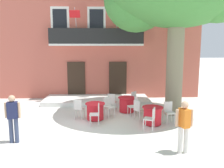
# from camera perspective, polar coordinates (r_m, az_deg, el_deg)

# --- Properties ---
(ground_plane) EXTENTS (120.00, 120.00, 0.00)m
(ground_plane) POSITION_cam_1_polar(r_m,az_deg,el_deg) (10.23, -5.45, -9.38)
(ground_plane) COLOR silver
(building_facade) EXTENTS (13.00, 5.09, 7.50)m
(building_facade) POSITION_cam_1_polar(r_m,az_deg,el_deg) (16.69, -3.51, 10.79)
(building_facade) COLOR #BC5B4C
(building_facade) RESTS_ON ground
(entrance_step_platform) EXTENTS (6.07, 2.28, 0.25)m
(entrance_step_platform) POSITION_cam_1_polar(r_m,az_deg,el_deg) (13.91, -3.71, -3.88)
(entrance_step_platform) COLOR silver
(entrance_step_platform) RESTS_ON ground
(cafe_table_near_tree) EXTENTS (0.86, 0.86, 0.76)m
(cafe_table_near_tree) POSITION_cam_1_polar(r_m,az_deg,el_deg) (10.52, -4.10, -6.60)
(cafe_table_near_tree) COLOR red
(cafe_table_near_tree) RESTS_ON ground
(cafe_chair_near_tree_0) EXTENTS (0.55, 0.55, 0.91)m
(cafe_chair_near_tree_0) POSITION_cam_1_polar(r_m,az_deg,el_deg) (10.93, -0.89, -5.24)
(cafe_chair_near_tree_0) COLOR silver
(cafe_chair_near_tree_0) RESTS_ON ground
(cafe_chair_near_tree_1) EXTENTS (0.50, 0.50, 0.91)m
(cafe_chair_near_tree_1) POSITION_cam_1_polar(r_m,az_deg,el_deg) (10.68, -8.07, -5.68)
(cafe_chair_near_tree_1) COLOR silver
(cafe_chair_near_tree_1) RESTS_ON ground
(cafe_chair_near_tree_2) EXTENTS (0.40, 0.40, 0.91)m
(cafe_chair_near_tree_2) POSITION_cam_1_polar(r_m,az_deg,el_deg) (9.76, -3.84, -7.01)
(cafe_chair_near_tree_2) COLOR silver
(cafe_chair_near_tree_2) RESTS_ON ground
(cafe_table_middle) EXTENTS (0.86, 0.86, 0.76)m
(cafe_table_middle) POSITION_cam_1_polar(r_m,az_deg,el_deg) (10.02, 9.79, -7.51)
(cafe_table_middle) COLOR red
(cafe_table_middle) RESTS_ON ground
(cafe_chair_middle_0) EXTENTS (0.52, 0.52, 0.91)m
(cafe_chair_middle_0) POSITION_cam_1_polar(r_m,az_deg,el_deg) (9.26, 9.43, -8.00)
(cafe_chair_middle_0) COLOR silver
(cafe_chair_middle_0) RESTS_ON ground
(cafe_chair_middle_1) EXTENTS (0.45, 0.45, 0.91)m
(cafe_chair_middle_1) POSITION_cam_1_polar(r_m,az_deg,el_deg) (10.33, 13.61, -6.35)
(cafe_chair_middle_1) COLOR silver
(cafe_chair_middle_1) RESTS_ON ground
(cafe_chair_middle_2) EXTENTS (0.56, 0.56, 0.91)m
(cafe_chair_middle_2) POSITION_cam_1_polar(r_m,az_deg,el_deg) (10.43, 6.47, -6.00)
(cafe_chair_middle_2) COLOR silver
(cafe_chair_middle_2) RESTS_ON ground
(cafe_table_front) EXTENTS (0.86, 0.86, 0.76)m
(cafe_table_front) POSITION_cam_1_polar(r_m,az_deg,el_deg) (11.74, 3.62, -4.95)
(cafe_table_front) COLOR red
(cafe_table_front) RESTS_ON ground
(cafe_chair_front_0) EXTENTS (0.57, 0.57, 0.91)m
(cafe_chair_front_0) POSITION_cam_1_polar(r_m,az_deg,el_deg) (12.31, 5.67, -3.66)
(cafe_chair_front_0) COLOR silver
(cafe_chair_front_0) RESTS_ON ground
(cafe_chair_front_1) EXTENTS (0.51, 0.51, 0.91)m
(cafe_chair_front_1) POSITION_cam_1_polar(r_m,az_deg,el_deg) (11.83, 0.01, -4.14)
(cafe_chair_front_1) COLOR silver
(cafe_chair_front_1) RESTS_ON ground
(cafe_chair_front_2) EXTENTS (0.49, 0.49, 0.91)m
(cafe_chair_front_2) POSITION_cam_1_polar(r_m,az_deg,el_deg) (11.06, 5.39, -5.12)
(cafe_chair_front_2) COLOR silver
(cafe_chair_front_2) RESTS_ON ground
(pedestrian_near_entrance) EXTENTS (0.53, 0.39, 1.62)m
(pedestrian_near_entrance) POSITION_cam_1_polar(r_m,az_deg,el_deg) (7.49, 17.05, -9.30)
(pedestrian_near_entrance) COLOR silver
(pedestrian_near_entrance) RESTS_ON ground
(pedestrian_mid_plaza) EXTENTS (0.53, 0.30, 1.64)m
(pedestrian_mid_plaza) POSITION_cam_1_polar(r_m,az_deg,el_deg) (8.58, -22.90, -7.19)
(pedestrian_mid_plaza) COLOR #384260
(pedestrian_mid_plaza) RESTS_ON ground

